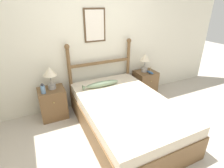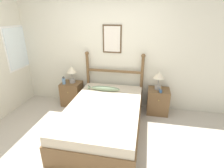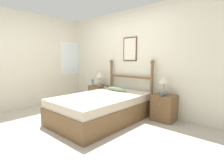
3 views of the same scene
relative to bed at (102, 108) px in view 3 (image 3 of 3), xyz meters
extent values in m
plane|color=#B7AD9E|center=(-0.14, -0.59, -0.27)|extent=(16.00, 16.00, 0.00)
cube|color=beige|center=(-0.14, 1.14, 1.01)|extent=(6.40, 0.06, 2.55)
cube|color=#4C3823|center=(-0.06, 1.10, 1.30)|extent=(0.41, 0.02, 0.60)
cube|color=silver|center=(-0.06, 1.08, 1.30)|extent=(0.35, 0.01, 0.54)
cube|color=beige|center=(-2.27, -0.59, 1.01)|extent=(0.06, 6.40, 2.55)
cube|color=white|center=(-2.24, 0.87, 1.08)|extent=(0.01, 0.84, 0.99)
cube|color=white|center=(-2.23, 0.87, 1.08)|extent=(0.01, 0.76, 0.91)
cube|color=brown|center=(0.00, 0.00, -0.08)|extent=(1.32, 2.08, 0.38)
cube|color=beige|center=(0.00, 0.00, 0.19)|extent=(1.28, 2.04, 0.16)
cylinder|color=brown|center=(-0.63, 1.01, 0.34)|extent=(0.07, 0.07, 1.21)
sphere|color=brown|center=(-0.63, 1.01, 0.99)|extent=(0.09, 0.09, 0.09)
cylinder|color=brown|center=(0.63, 1.01, 0.34)|extent=(0.07, 0.07, 1.21)
sphere|color=brown|center=(0.63, 1.01, 0.99)|extent=(0.09, 0.09, 0.09)
cube|color=brown|center=(0.00, 1.01, 0.61)|extent=(1.26, 0.05, 0.05)
cube|color=brown|center=(-1.02, 0.87, 0.01)|extent=(0.46, 0.40, 0.56)
sphere|color=tan|center=(-1.02, 0.66, 0.14)|extent=(0.02, 0.02, 0.02)
cube|color=brown|center=(1.02, 0.87, 0.01)|extent=(0.46, 0.40, 0.56)
sphere|color=tan|center=(1.02, 0.66, 0.14)|extent=(0.02, 0.02, 0.02)
cylinder|color=gray|center=(-0.99, 0.90, 0.34)|extent=(0.13, 0.13, 0.09)
cylinder|color=gray|center=(-0.99, 0.90, 0.46)|extent=(0.02, 0.02, 0.17)
cone|color=beige|center=(-0.99, 0.90, 0.62)|extent=(0.23, 0.23, 0.15)
cylinder|color=gray|center=(0.98, 0.90, 0.34)|extent=(0.13, 0.13, 0.09)
cylinder|color=gray|center=(0.98, 0.90, 0.46)|extent=(0.02, 0.02, 0.17)
cone|color=beige|center=(0.98, 0.90, 0.62)|extent=(0.23, 0.23, 0.15)
cylinder|color=#668CB2|center=(-1.14, 0.78, 0.36)|extent=(0.08, 0.08, 0.14)
sphere|color=#333338|center=(-1.14, 0.78, 0.45)|extent=(0.05, 0.05, 0.05)
ellipsoid|color=#335684|center=(1.04, 0.75, 0.32)|extent=(0.07, 0.20, 0.05)
cylinder|color=#997F56|center=(1.04, 0.75, 0.40)|extent=(0.01, 0.01, 0.11)
ellipsoid|color=gray|center=(-0.12, 0.64, 0.32)|extent=(0.64, 0.13, 0.10)
cone|color=gray|center=(-0.47, 0.64, 0.32)|extent=(0.06, 0.09, 0.09)
camera|label=1|loc=(-1.22, -2.07, 1.68)|focal=28.00mm
camera|label=2|loc=(0.69, -2.70, 1.82)|focal=28.00mm
camera|label=3|loc=(2.61, -2.58, 1.04)|focal=28.00mm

